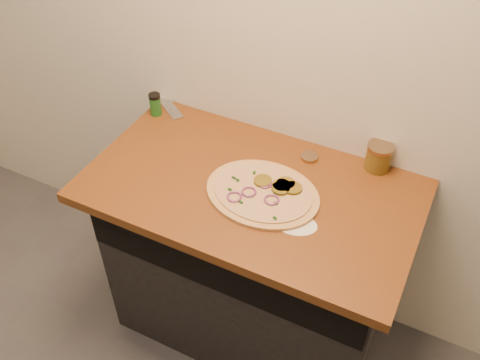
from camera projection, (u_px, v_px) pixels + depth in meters
The scene contains 8 objects.
cabinet at pixel (253, 262), 2.26m from camera, with size 1.10×0.60×0.86m, color black.
countertop at pixel (252, 189), 1.94m from camera, with size 1.20×0.70×0.04m, color brown.
pizza at pixel (263, 192), 1.88m from camera, with size 0.43×0.43×0.03m.
chefs_knife at pixel (159, 93), 2.35m from camera, with size 0.31×0.23×0.02m.
mason_jar_lid at pixel (310, 157), 2.03m from camera, with size 0.07×0.07×0.01m, color #927654.
salsa_jar at pixel (379, 157), 1.96m from camera, with size 0.10×0.10×0.11m.
spice_shaker at pixel (155, 104), 2.22m from camera, with size 0.05×0.05×0.10m.
flour_spill at pixel (296, 225), 1.78m from camera, with size 0.14×0.14×0.00m, color silver.
Camera 1 is at (0.59, 0.14, 2.21)m, focal length 40.00 mm.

